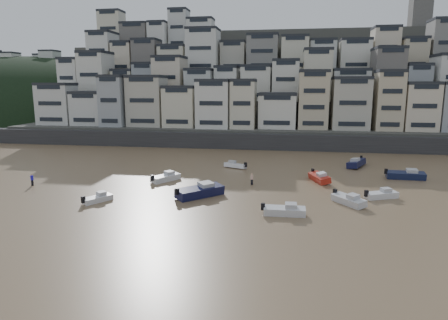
% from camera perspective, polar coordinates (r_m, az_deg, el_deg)
% --- Properties ---
extents(ground, '(400.00, 400.00, 0.00)m').
position_cam_1_polar(ground, '(31.33, -20.08, -17.29)').
color(ground, olive).
rests_on(ground, ground).
extents(sea_strip, '(340.00, 340.00, 0.00)m').
position_cam_1_polar(sea_strip, '(210.17, -27.13, 5.70)').
color(sea_strip, '#4C596D').
rests_on(sea_strip, ground).
extents(harbor_wall, '(140.00, 3.00, 3.50)m').
position_cam_1_polar(harbor_wall, '(89.85, 6.47, 2.63)').
color(harbor_wall, '#38383A').
rests_on(harbor_wall, ground).
extents(hillside, '(141.04, 66.00, 50.00)m').
position_cam_1_polar(hillside, '(128.69, 9.64, 10.03)').
color(hillside, '#4C4C47').
rests_on(hillside, ground).
extents(headland, '(216.00, 135.00, 53.33)m').
position_cam_1_polar(headland, '(193.36, -25.28, 5.51)').
color(headland, black).
rests_on(headland, ground).
extents(boat_a, '(5.12, 1.80, 1.38)m').
position_cam_1_polar(boat_a, '(45.24, 8.64, -6.98)').
color(boat_a, silver).
rests_on(boat_a, ground).
extents(boat_b, '(4.36, 5.14, 1.40)m').
position_cam_1_polar(boat_b, '(50.95, 17.37, -5.32)').
color(boat_b, silver).
rests_on(boat_b, ground).
extents(boat_c, '(6.62, 6.75, 1.94)m').
position_cam_1_polar(boat_c, '(51.88, -3.47, -4.23)').
color(boat_c, '#13153B').
rests_on(boat_c, ground).
extents(boat_d, '(4.92, 3.33, 1.28)m').
position_cam_1_polar(boat_d, '(55.05, 21.58, -4.46)').
color(boat_d, silver).
rests_on(boat_d, ground).
extents(boat_e, '(3.47, 5.71, 1.48)m').
position_cam_1_polar(boat_e, '(61.51, 13.46, -2.34)').
color(boat_e, '#B02215').
rests_on(boat_e, ground).
extents(boat_f, '(4.30, 5.31, 1.43)m').
position_cam_1_polar(boat_f, '(60.83, -8.33, -2.33)').
color(boat_f, white).
rests_on(boat_f, ground).
extents(boat_g, '(6.22, 2.28, 1.67)m').
position_cam_1_polar(boat_g, '(67.49, 24.54, -1.79)').
color(boat_g, '#141C3E').
rests_on(boat_g, ground).
extents(boat_h, '(4.59, 3.02, 1.19)m').
position_cam_1_polar(boat_h, '(69.57, 1.61, -0.65)').
color(boat_h, white).
rests_on(boat_h, ground).
extents(boat_i, '(4.53, 6.65, 1.73)m').
position_cam_1_polar(boat_i, '(74.30, 18.40, -0.26)').
color(boat_i, '#13163B').
rests_on(boat_i, ground).
extents(boat_j, '(3.28, 4.20, 1.12)m').
position_cam_1_polar(boat_j, '(52.10, -17.61, -5.14)').
color(boat_j, white).
rests_on(boat_j, ground).
extents(person_blue, '(0.44, 0.44, 1.74)m').
position_cam_1_polar(person_blue, '(63.79, -25.73, -2.55)').
color(person_blue, '#251CD4').
rests_on(person_blue, ground).
extents(person_pink, '(0.44, 0.44, 1.74)m').
position_cam_1_polar(person_pink, '(58.03, 4.01, -2.72)').
color(person_pink, beige).
rests_on(person_pink, ground).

